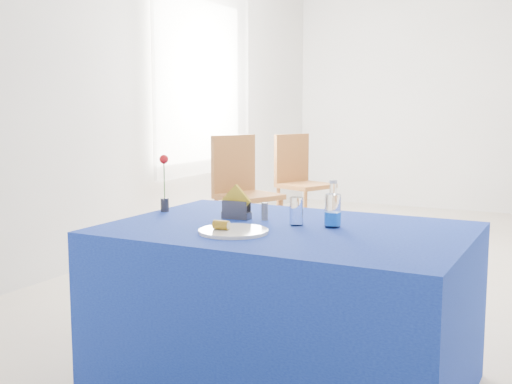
# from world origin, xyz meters

# --- Properties ---
(floor) EXTENTS (7.00, 7.00, 0.00)m
(floor) POSITION_xyz_m (0.00, 0.00, 0.00)
(floor) COLOR beige
(floor) RESTS_ON ground
(room_shell) EXTENTS (7.00, 7.00, 7.00)m
(room_shell) POSITION_xyz_m (0.00, 0.00, 1.75)
(room_shell) COLOR silver
(room_shell) RESTS_ON ground
(window_pane) EXTENTS (0.04, 1.50, 1.60)m
(window_pane) POSITION_xyz_m (-2.47, 0.80, 1.55)
(window_pane) COLOR white
(window_pane) RESTS_ON room_shell
(curtain) EXTENTS (0.04, 1.75, 1.85)m
(curtain) POSITION_xyz_m (-2.40, 0.80, 1.55)
(curtain) COLOR white
(curtain) RESTS_ON room_shell
(plate) EXTENTS (0.30, 0.30, 0.01)m
(plate) POSITION_xyz_m (-0.28, -2.40, 0.77)
(plate) COLOR silver
(plate) RESTS_ON blue_table
(drinking_glass) EXTENTS (0.06, 0.06, 0.13)m
(drinking_glass) POSITION_xyz_m (-0.11, -2.11, 0.82)
(drinking_glass) COLOR white
(drinking_glass) RESTS_ON blue_table
(salt_shaker) EXTENTS (0.03, 0.03, 0.08)m
(salt_shaker) POSITION_xyz_m (-0.44, -2.04, 0.80)
(salt_shaker) COLOR slate
(salt_shaker) RESTS_ON blue_table
(pepper_shaker) EXTENTS (0.03, 0.03, 0.08)m
(pepper_shaker) POSITION_xyz_m (-0.30, -2.06, 0.80)
(pepper_shaker) COLOR slate
(pepper_shaker) RESTS_ON blue_table
(blue_table) EXTENTS (1.60, 1.10, 0.76)m
(blue_table) POSITION_xyz_m (-0.13, -2.17, 0.38)
(blue_table) COLOR navy
(blue_table) RESTS_ON floor
(water_bottle) EXTENTS (0.08, 0.08, 0.21)m
(water_bottle) POSITION_xyz_m (0.05, -2.08, 0.83)
(water_bottle) COLOR white
(water_bottle) RESTS_ON blue_table
(napkin_holder) EXTENTS (0.16, 0.06, 0.17)m
(napkin_holder) POSITION_xyz_m (-0.44, -2.09, 0.81)
(napkin_holder) COLOR #3D3D42
(napkin_holder) RESTS_ON blue_table
(rose_vase) EXTENTS (0.05, 0.05, 0.30)m
(rose_vase) POSITION_xyz_m (-0.88, -2.07, 0.90)
(rose_vase) COLOR #26262B
(rose_vase) RESTS_ON blue_table
(chair_win_a) EXTENTS (0.61, 0.61, 1.05)m
(chair_win_a) POSITION_xyz_m (-1.64, 0.16, 0.60)
(chair_win_a) COLOR #985A2C
(chair_win_a) RESTS_ON floor
(chair_win_b) EXTENTS (0.59, 0.59, 1.02)m
(chair_win_b) POSITION_xyz_m (-1.54, 1.20, 0.59)
(chair_win_b) COLOR #985A2C
(chair_win_b) RESTS_ON floor
(banana_pieces) EXTENTS (0.07, 0.04, 0.04)m
(banana_pieces) POSITION_xyz_m (-0.33, -2.43, 0.80)
(banana_pieces) COLOR yellow
(banana_pieces) RESTS_ON plate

